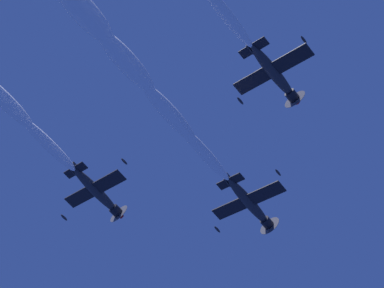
{
  "coord_description": "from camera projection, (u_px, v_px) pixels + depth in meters",
  "views": [
    {
      "loc": [
        2.29,
        32.67,
        1.59
      ],
      "look_at": [
        3.98,
        3.71,
        63.45
      ],
      "focal_mm": 58.31,
      "sensor_mm": 36.0,
      "label": 1
    }
  ],
  "objects": [
    {
      "name": "airplane_lead",
      "position": [
        250.0,
        203.0,
        70.1
      ],
      "size": [
        8.25,
        8.25,
        3.52
      ],
      "color": "#232328"
    },
    {
      "name": "airplane_left_wingman",
      "position": [
        97.0,
        192.0,
        71.69
      ],
      "size": [
        8.2,
        8.26,
        3.68
      ],
      "color": "#232328"
    },
    {
      "name": "airplane_right_wingman",
      "position": [
        274.0,
        74.0,
        65.17
      ],
      "size": [
        8.17,
        8.29,
        3.83
      ],
      "color": "#232328"
    }
  ]
}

